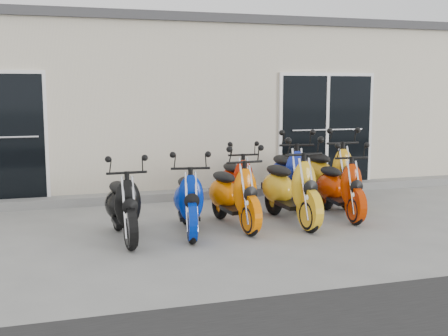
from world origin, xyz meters
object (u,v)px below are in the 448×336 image
(scooter_front_orange_b, at_px, (290,179))
(scooter_back_yellow, at_px, (330,165))
(scooter_front_orange_a, at_px, (233,185))
(scooter_front_blue, at_px, (189,191))
(scooter_back_red, at_px, (237,174))
(scooter_front_red, at_px, (340,179))
(scooter_front_black, at_px, (123,196))
(scooter_back_blue, at_px, (289,167))

(scooter_front_orange_b, bearing_deg, scooter_back_yellow, 39.23)
(scooter_front_orange_a, bearing_deg, scooter_front_orange_b, -7.30)
(scooter_front_blue, xyz_separation_m, scooter_back_red, (1.17, 1.42, -0.02))
(scooter_back_red, bearing_deg, scooter_front_red, -38.46)
(scooter_front_red, bearing_deg, scooter_front_black, -169.95)
(scooter_front_orange_a, bearing_deg, scooter_front_blue, -172.43)
(scooter_front_red, xyz_separation_m, scooter_back_yellow, (0.33, 0.99, 0.08))
(scooter_front_orange_b, distance_m, scooter_back_blue, 1.25)
(scooter_front_black, height_order, scooter_front_orange_a, scooter_front_orange_a)
(scooter_front_blue, height_order, scooter_back_blue, scooter_back_blue)
(scooter_front_blue, height_order, scooter_back_red, scooter_front_blue)
(scooter_front_orange_b, height_order, scooter_back_yellow, scooter_back_yellow)
(scooter_back_red, distance_m, scooter_back_blue, 0.91)
(scooter_front_orange_b, distance_m, scooter_back_yellow, 1.69)
(scooter_back_red, height_order, scooter_back_blue, scooter_back_blue)
(scooter_front_orange_a, height_order, scooter_front_orange_b, scooter_front_orange_b)
(scooter_back_red, bearing_deg, scooter_back_blue, -6.24)
(scooter_front_blue, relative_size, scooter_front_red, 0.99)
(scooter_front_orange_a, distance_m, scooter_front_orange_b, 0.88)
(scooter_back_red, height_order, scooter_back_yellow, scooter_back_yellow)
(scooter_back_blue, bearing_deg, scooter_front_orange_b, -106.18)
(scooter_front_orange_b, xyz_separation_m, scooter_back_red, (-0.41, 1.28, -0.09))
(scooter_front_blue, bearing_deg, scooter_front_orange_a, 22.29)
(scooter_front_red, xyz_separation_m, scooter_back_red, (-1.33, 1.12, -0.02))
(scooter_front_blue, relative_size, scooter_back_blue, 0.89)
(scooter_front_orange_b, bearing_deg, scooter_back_red, 104.83)
(scooter_front_red, height_order, scooter_back_red, scooter_front_red)
(scooter_front_blue, distance_m, scooter_front_orange_b, 1.59)
(scooter_front_black, distance_m, scooter_back_yellow, 3.99)
(scooter_front_black, relative_size, scooter_front_orange_a, 0.96)
(scooter_front_black, height_order, scooter_front_blue, scooter_front_blue)
(scooter_front_black, bearing_deg, scooter_back_yellow, 17.64)
(scooter_front_orange_b, distance_m, scooter_front_red, 0.93)
(scooter_back_red, bearing_deg, scooter_front_black, -142.52)
(scooter_front_orange_b, relative_size, scooter_front_red, 1.10)
(scooter_front_black, relative_size, scooter_front_red, 0.98)
(scooter_front_black, relative_size, scooter_back_yellow, 0.87)
(scooter_front_orange_a, xyz_separation_m, scooter_front_orange_b, (0.88, -0.02, 0.05))
(scooter_front_orange_b, bearing_deg, scooter_front_red, 6.31)
(scooter_front_black, relative_size, scooter_front_blue, 0.99)
(scooter_front_red, bearing_deg, scooter_back_yellow, 75.06)
(scooter_front_blue, xyz_separation_m, scooter_front_orange_b, (1.59, 0.14, 0.07))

